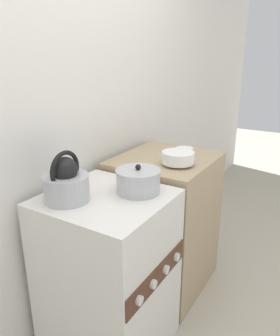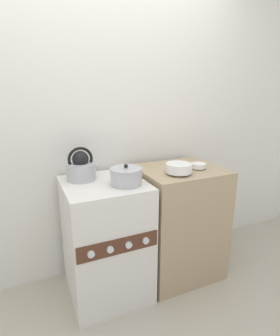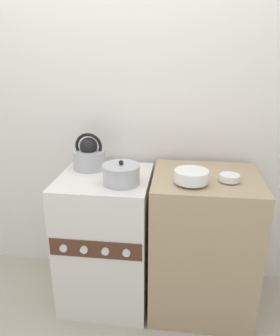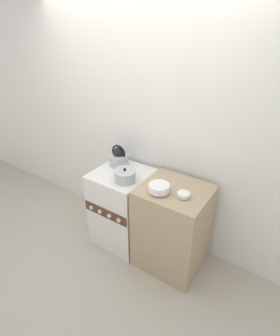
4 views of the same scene
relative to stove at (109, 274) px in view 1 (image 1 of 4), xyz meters
name	(u,v)px [view 1 (image 1 of 4)]	position (x,y,z in m)	size (l,w,h in m)	color
wall_back	(45,114)	(0.00, 0.36, 0.80)	(7.00, 0.06, 2.50)	silver
stove	(109,274)	(0.00, 0.00, 0.00)	(0.56, 0.60, 0.89)	silver
counter	(164,222)	(0.62, 0.00, 0.01)	(0.64, 0.57, 0.92)	tan
kettle	(67,183)	(-0.12, 0.13, 0.53)	(0.26, 0.21, 0.24)	#B2B2B7
cooking_pot	(138,181)	(0.13, -0.10, 0.50)	(0.22, 0.22, 0.14)	#B2B2B7
enamel_bowl	(178,158)	(0.53, -0.13, 0.52)	(0.19, 0.19, 0.08)	white
small_ceramic_bowl	(184,151)	(0.74, -0.07, 0.50)	(0.11, 0.11, 0.04)	white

